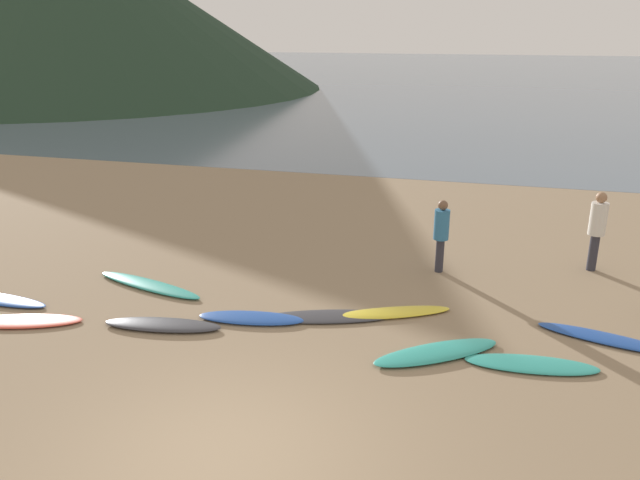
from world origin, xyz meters
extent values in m
cube|color=#8C7559|center=(0.00, 10.00, -0.10)|extent=(120.00, 120.00, 0.20)
cube|color=slate|center=(0.00, 65.28, 0.00)|extent=(140.00, 100.00, 0.01)
cone|color=#1E3323|center=(-30.66, 40.61, 6.55)|extent=(40.54, 40.54, 13.09)
ellipsoid|color=#D84C38|center=(-4.92, 2.54, 0.03)|extent=(2.19, 1.19, 0.07)
ellipsoid|color=teal|center=(-3.57, 4.57, 0.04)|extent=(2.69, 1.15, 0.09)
ellipsoid|color=#333338|center=(-2.42, 3.03, 0.05)|extent=(2.15, 0.84, 0.10)
ellipsoid|color=#1E479E|center=(-1.02, 3.70, 0.05)|extent=(1.98, 0.83, 0.09)
ellipsoid|color=#333338|center=(0.31, 4.15, 0.03)|extent=(2.46, 1.27, 0.06)
ellipsoid|color=yellow|center=(1.37, 4.58, 0.04)|extent=(2.23, 1.35, 0.08)
ellipsoid|color=teal|center=(2.31, 3.30, 0.05)|extent=(2.15, 1.75, 0.10)
ellipsoid|color=teal|center=(3.76, 3.33, 0.03)|extent=(2.08, 0.78, 0.06)
ellipsoid|color=#1E479E|center=(5.02, 4.54, 0.04)|extent=(2.28, 1.04, 0.07)
cylinder|color=#2D2D38|center=(5.21, 7.90, 0.40)|extent=(0.19, 0.19, 0.81)
cylinder|color=beige|center=(5.21, 7.90, 1.16)|extent=(0.35, 0.35, 0.70)
sphere|color=#936B4C|center=(5.21, 7.90, 1.62)|extent=(0.23, 0.23, 0.23)
cylinder|color=#2D2D38|center=(2.03, 6.96, 0.37)|extent=(0.18, 0.18, 0.74)
cylinder|color=teal|center=(2.03, 6.96, 1.06)|extent=(0.32, 0.32, 0.64)
sphere|color=brown|center=(2.03, 6.96, 1.48)|extent=(0.21, 0.21, 0.21)
camera|label=1|loc=(2.80, -5.74, 5.02)|focal=34.98mm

